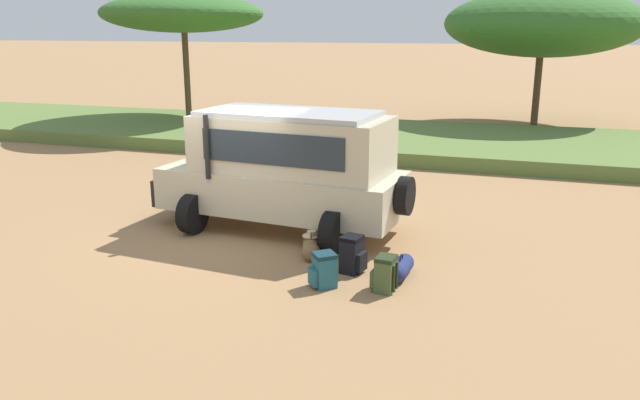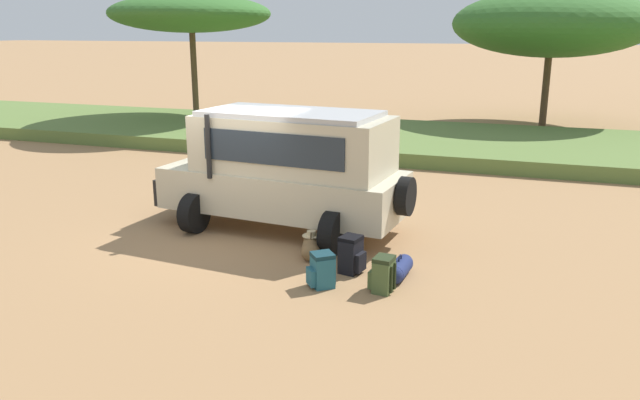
% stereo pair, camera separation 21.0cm
% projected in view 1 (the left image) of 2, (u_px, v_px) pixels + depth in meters
% --- Properties ---
extents(ground_plane, '(320.00, 320.00, 0.00)m').
position_uv_depth(ground_plane, '(230.00, 236.00, 12.45)').
color(ground_plane, '#9E754C').
extents(grass_bank, '(120.00, 7.00, 0.44)m').
position_uv_depth(grass_bank, '(363.00, 138.00, 22.18)').
color(grass_bank, '#5B7538').
rests_on(grass_bank, ground_plane).
extents(safari_vehicle, '(5.43, 3.02, 2.44)m').
position_uv_depth(safari_vehicle, '(286.00, 168.00, 12.52)').
color(safari_vehicle, beige).
rests_on(safari_vehicle, ground_plane).
extents(backpack_beside_front_wheel, '(0.50, 0.48, 0.56)m').
position_uv_depth(backpack_beside_front_wheel, '(324.00, 270.00, 9.93)').
color(backpack_beside_front_wheel, '#235B6B').
rests_on(backpack_beside_front_wheel, ground_plane).
extents(backpack_cluster_center, '(0.42, 0.39, 0.58)m').
position_uv_depth(backpack_cluster_center, '(385.00, 274.00, 9.76)').
color(backpack_cluster_center, '#42562D').
rests_on(backpack_cluster_center, ground_plane).
extents(backpack_near_rear_wheel, '(0.46, 0.43, 0.64)m').
position_uv_depth(backpack_near_rear_wheel, '(352.00, 255.00, 10.52)').
color(backpack_near_rear_wheel, black).
rests_on(backpack_near_rear_wheel, ground_plane).
extents(duffel_bag_low_black_case, '(0.49, 0.92, 0.43)m').
position_uv_depth(duffel_bag_low_black_case, '(311.00, 246.00, 11.36)').
color(duffel_bag_low_black_case, brown).
rests_on(duffel_bag_low_black_case, ground_plane).
extents(duffel_bag_soft_canvas, '(0.34, 0.89, 0.41)m').
position_uv_depth(duffel_bag_soft_canvas, '(401.00, 268.00, 10.35)').
color(duffel_bag_soft_canvas, navy).
rests_on(duffel_bag_soft_canvas, ground_plane).
extents(acacia_tree_far_left, '(6.25, 6.79, 5.29)m').
position_uv_depth(acacia_tree_far_left, '(183.00, 14.00, 24.64)').
color(acacia_tree_far_left, brown).
rests_on(acacia_tree_far_left, ground_plane).
extents(acacia_tree_left_mid, '(7.88, 8.53, 5.51)m').
position_uv_depth(acacia_tree_left_mid, '(543.00, 24.00, 25.24)').
color(acacia_tree_left_mid, brown).
rests_on(acacia_tree_left_mid, ground_plane).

